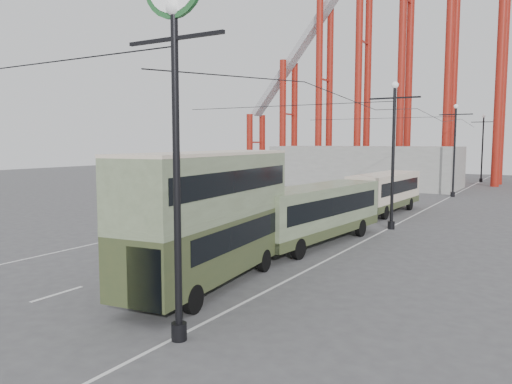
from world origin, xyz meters
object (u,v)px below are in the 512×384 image
Objects in this scene: lamp_post_near at (175,55)px; single_decker_green at (316,211)px; single_decker_cream at (385,191)px; double_decker_bus at (210,211)px; pedestrian at (271,219)px.

lamp_post_near reaches higher than single_decker_green.
lamp_post_near is 1.07× the size of single_decker_cream.
single_decker_green is 13.65m from single_decker_cream.
lamp_post_near is at bearing -69.81° from double_decker_bus.
lamp_post_near is 1.09× the size of double_decker_bus.
single_decker_cream is (-0.25, 13.65, -0.03)m from single_decker_green.
lamp_post_near is 18.29m from pedestrian.
double_decker_bus is 9.51m from single_decker_green.
double_decker_bus is 5.71× the size of pedestrian.
pedestrian is (-3.44, 10.96, -2.04)m from double_decker_bus.
lamp_post_near is at bearing -82.28° from single_decker_cream.
single_decker_cream is at bearing 95.14° from lamp_post_near.
lamp_post_near reaches higher than pedestrian.
pedestrian is (-3.65, 1.52, -0.92)m from single_decker_green.
single_decker_green is (-2.27, 14.31, -6.08)m from lamp_post_near.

